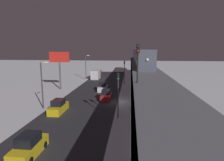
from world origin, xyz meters
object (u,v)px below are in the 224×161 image
at_px(sedan_white, 103,87).
at_px(commercial_billboard, 59,61).
at_px(sedan_red, 106,96).
at_px(taxi_cab, 29,147).
at_px(traffic_light_near, 118,89).
at_px(traffic_light_mid, 124,69).
at_px(box_truck, 96,74).
at_px(sedan_yellow, 58,107).
at_px(subway_train, 139,55).
at_px(rail_signal, 138,57).

height_order(sedan_white, commercial_billboard, commercial_billboard).
bearing_deg(sedan_red, taxi_cab, -103.16).
distance_m(sedan_white, taxi_cab, 27.43).
distance_m(traffic_light_near, traffic_light_mid, 25.91).
relative_size(sedan_red, box_truck, 0.57).
height_order(sedan_white, traffic_light_mid, traffic_light_mid).
height_order(sedan_yellow, traffic_light_mid, traffic_light_mid).
height_order(subway_train, sedan_yellow, subway_train).
distance_m(rail_signal, traffic_light_mid, 32.03).
relative_size(traffic_light_mid, commercial_billboard, 0.72).
bearing_deg(commercial_billboard, subway_train, -143.54).
bearing_deg(rail_signal, subway_train, -92.79).
bearing_deg(sedan_white, rail_signal, -72.88).
relative_size(subway_train, traffic_light_near, 8.67).
relative_size(box_truck, taxi_cab, 1.68).
relative_size(rail_signal, box_truck, 0.54).
xyz_separation_m(traffic_light_near, traffic_light_mid, (0.00, -25.91, 0.00)).
distance_m(box_truck, commercial_billboard, 19.25).
height_order(rail_signal, commercial_billboard, rail_signal).
bearing_deg(traffic_light_mid, sedan_white, 61.56).
bearing_deg(rail_signal, taxi_cab, 23.89).
relative_size(sedan_red, sedan_yellow, 0.93).
relative_size(subway_train, sedan_red, 13.25).
bearing_deg(box_truck, traffic_light_mid, 135.01).
xyz_separation_m(rail_signal, traffic_light_mid, (2.36, -31.60, -4.63)).
xyz_separation_m(sedan_white, commercial_billboard, (10.29, -0.56, 6.03)).
distance_m(subway_train, traffic_light_mid, 8.24).
xyz_separation_m(taxi_cab, traffic_light_near, (-7.50, -10.06, 3.41)).
bearing_deg(traffic_light_near, box_truck, -74.98).
distance_m(sedan_yellow, taxi_cab, 11.94).
bearing_deg(box_truck, sedan_red, 104.36).
height_order(subway_train, traffic_light_mid, subway_train).
height_order(sedan_red, traffic_light_near, traffic_light_near).
height_order(sedan_red, commercial_billboard, commercial_billboard).
relative_size(sedan_red, traffic_light_mid, 0.65).
bearing_deg(sedan_yellow, box_truck, -89.66).
height_order(taxi_cab, traffic_light_near, traffic_light_near).
xyz_separation_m(sedan_yellow, commercial_billboard, (5.69, -16.05, 6.03)).
xyz_separation_m(sedan_white, traffic_light_mid, (-4.70, -8.68, 3.40)).
relative_size(sedan_white, box_truck, 0.58).
bearing_deg(box_truck, sedan_white, 104.79).
bearing_deg(commercial_billboard, box_truck, -107.32).
xyz_separation_m(rail_signal, taxi_cab, (9.86, 4.37, -8.04)).
bearing_deg(sedan_yellow, sedan_white, -106.54).
distance_m(subway_train, commercial_billboard, 23.88).
xyz_separation_m(subway_train, sedan_red, (7.10, 22.35, -7.09)).
distance_m(taxi_cab, traffic_light_mid, 36.90).
height_order(sedan_yellow, sedan_white, same).
bearing_deg(box_truck, taxi_cab, 92.52).
bearing_deg(sedan_yellow, sedan_red, -129.10).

